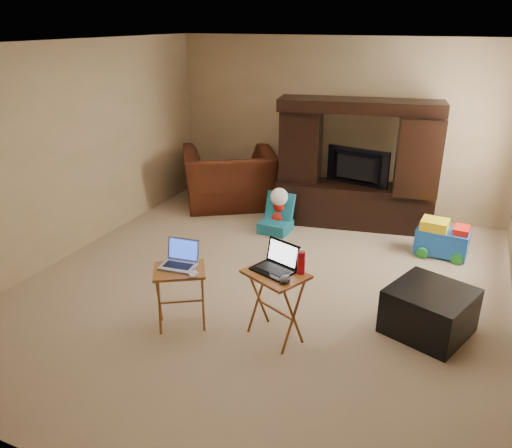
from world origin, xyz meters
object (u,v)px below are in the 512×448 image
at_px(plush_toy, 280,213).
at_px(ottoman, 429,311).
at_px(television, 355,168).
at_px(recliner, 229,178).
at_px(laptop_right, 273,259).
at_px(tray_table_left, 181,298).
at_px(tray_table_right, 275,306).
at_px(mouse_left, 193,274).
at_px(mouse_right, 285,279).
at_px(push_toy, 442,238).
at_px(child_rocker, 276,214).
at_px(entertainment_center, 356,165).
at_px(laptop_left, 177,255).
at_px(water_bottle, 301,263).

height_order(plush_toy, ottoman, ottoman).
distance_m(television, plush_toy, 1.19).
height_order(recliner, laptop_right, laptop_right).
relative_size(tray_table_left, tray_table_right, 0.91).
bearing_deg(mouse_left, recliner, 111.40).
relative_size(television, mouse_right, 6.56).
relative_size(plush_toy, mouse_left, 3.36).
relative_size(push_toy, tray_table_left, 1.02).
bearing_deg(plush_toy, mouse_right, -68.11).
bearing_deg(tray_table_right, ottoman, 52.18).
distance_m(recliner, tray_table_right, 3.56).
relative_size(television, plush_toy, 2.15).
bearing_deg(push_toy, child_rocker, -171.24).
bearing_deg(recliner, tray_table_left, 76.46).
xyz_separation_m(entertainment_center, push_toy, (1.25, -0.56, -0.64)).
height_order(tray_table_left, mouse_right, mouse_right).
bearing_deg(laptop_right, laptop_left, -149.33).
bearing_deg(mouse_right, tray_table_left, -176.43).
bearing_deg(push_toy, laptop_left, -124.68).
xyz_separation_m(entertainment_center, water_bottle, (0.21, -2.90, -0.11)).
xyz_separation_m(entertainment_center, tray_table_left, (-0.86, -3.16, -0.57)).
height_order(laptop_left, laptop_right, laptop_right).
relative_size(mouse_right, water_bottle, 0.66).
height_order(plush_toy, mouse_right, mouse_right).
bearing_deg(entertainment_center, tray_table_right, -99.90).
xyz_separation_m(recliner, laptop_right, (1.91, -2.96, 0.34)).
distance_m(television, ottoman, 2.68).
distance_m(recliner, mouse_left, 3.48).
bearing_deg(water_bottle, tray_table_left, -166.24).
xyz_separation_m(recliner, tray_table_left, (1.08, -3.16, -0.14)).
xyz_separation_m(ottoman, laptop_left, (-2.17, -0.81, 0.50)).
distance_m(entertainment_center, child_rocker, 1.28).
bearing_deg(entertainment_center, tray_table_left, -115.34).
distance_m(entertainment_center, water_bottle, 2.91).
relative_size(recliner, laptop_left, 4.28).
height_order(laptop_right, mouse_left, laptop_right).
xyz_separation_m(entertainment_center, child_rocker, (-0.89, -0.70, -0.61)).
bearing_deg(mouse_left, child_rocker, 94.93).
xyz_separation_m(plush_toy, laptop_right, (0.87, -2.44, 0.58)).
bearing_deg(laptop_left, water_bottle, 6.02).
bearing_deg(mouse_left, mouse_right, 9.27).
relative_size(mouse_left, water_bottle, 0.60).
height_order(television, plush_toy, television).
bearing_deg(entertainment_center, laptop_right, -100.67).
relative_size(television, tray_table_right, 1.33).
xyz_separation_m(recliner, push_toy, (3.19, -0.56, -0.21)).
bearing_deg(tray_table_left, entertainment_center, 43.31).
bearing_deg(child_rocker, tray_table_right, -65.26).
xyz_separation_m(entertainment_center, television, (0.00, -0.04, -0.04)).
relative_size(ottoman, tray_table_left, 1.13).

